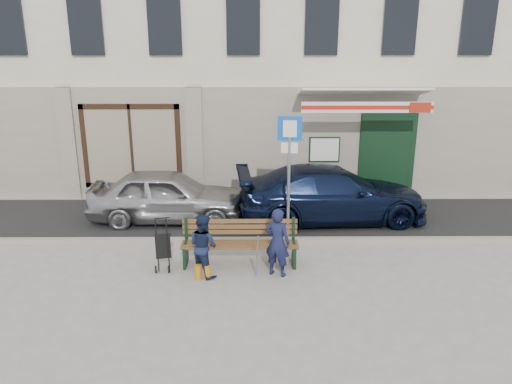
{
  "coord_description": "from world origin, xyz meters",
  "views": [
    {
      "loc": [
        0.25,
        -9.09,
        4.54
      ],
      "look_at": [
        0.32,
        1.6,
        1.2
      ],
      "focal_mm": 35.0,
      "sensor_mm": 36.0,
      "label": 1
    }
  ],
  "objects_px": {
    "car_navy": "(332,194)",
    "parking_sign": "(289,158)",
    "car_silver": "(167,195)",
    "woman": "(203,245)",
    "stroller": "(163,247)",
    "bench": "(238,244)",
    "man": "(277,242)"
  },
  "relations": [
    {
      "from": "car_silver",
      "to": "parking_sign",
      "type": "distance_m",
      "value": 3.53
    },
    {
      "from": "woman",
      "to": "stroller",
      "type": "xyz_separation_m",
      "value": [
        -0.85,
        0.3,
        -0.17
      ]
    },
    {
      "from": "car_silver",
      "to": "stroller",
      "type": "height_order",
      "value": "car_silver"
    },
    {
      "from": "car_silver",
      "to": "woman",
      "type": "height_order",
      "value": "car_silver"
    },
    {
      "from": "car_navy",
      "to": "stroller",
      "type": "xyz_separation_m",
      "value": [
        -3.84,
        -2.81,
        -0.23
      ]
    },
    {
      "from": "car_silver",
      "to": "man",
      "type": "xyz_separation_m",
      "value": [
        2.66,
        -3.11,
        0.03
      ]
    },
    {
      "from": "car_silver",
      "to": "car_navy",
      "type": "relative_size",
      "value": 0.81
    },
    {
      "from": "parking_sign",
      "to": "man",
      "type": "relative_size",
      "value": 2.07
    },
    {
      "from": "man",
      "to": "car_silver",
      "type": "bearing_deg",
      "value": -25.31
    },
    {
      "from": "parking_sign",
      "to": "bench",
      "type": "distance_m",
      "value": 2.27
    },
    {
      "from": "car_silver",
      "to": "stroller",
      "type": "relative_size",
      "value": 3.73
    },
    {
      "from": "stroller",
      "to": "bench",
      "type": "bearing_deg",
      "value": -6.98
    },
    {
      "from": "car_navy",
      "to": "bench",
      "type": "relative_size",
      "value": 2.02
    },
    {
      "from": "bench",
      "to": "woman",
      "type": "distance_m",
      "value": 0.83
    },
    {
      "from": "parking_sign",
      "to": "car_navy",
      "type": "bearing_deg",
      "value": 53.66
    },
    {
      "from": "parking_sign",
      "to": "woman",
      "type": "bearing_deg",
      "value": -130.1
    },
    {
      "from": "man",
      "to": "bench",
      "type": "bearing_deg",
      "value": -7.05
    },
    {
      "from": "parking_sign",
      "to": "woman",
      "type": "distance_m",
      "value": 2.83
    },
    {
      "from": "car_navy",
      "to": "woman",
      "type": "relative_size",
      "value": 3.8
    },
    {
      "from": "car_silver",
      "to": "bench",
      "type": "height_order",
      "value": "car_silver"
    },
    {
      "from": "car_silver",
      "to": "bench",
      "type": "xyz_separation_m",
      "value": [
        1.87,
        -2.63,
        -0.21
      ]
    },
    {
      "from": "car_silver",
      "to": "woman",
      "type": "distance_m",
      "value": 3.34
    },
    {
      "from": "man",
      "to": "woman",
      "type": "bearing_deg",
      "value": 24.24
    },
    {
      "from": "parking_sign",
      "to": "woman",
      "type": "xyz_separation_m",
      "value": [
        -1.78,
        -1.76,
        -1.33
      ]
    },
    {
      "from": "car_navy",
      "to": "woman",
      "type": "distance_m",
      "value": 4.32
    },
    {
      "from": "woman",
      "to": "car_navy",
      "type": "bearing_deg",
      "value": -93.06
    },
    {
      "from": "car_silver",
      "to": "bench",
      "type": "bearing_deg",
      "value": -144.12
    },
    {
      "from": "car_navy",
      "to": "parking_sign",
      "type": "relative_size",
      "value": 1.67
    },
    {
      "from": "bench",
      "to": "man",
      "type": "relative_size",
      "value": 1.72
    },
    {
      "from": "bench",
      "to": "woman",
      "type": "bearing_deg",
      "value": -143.51
    },
    {
      "from": "car_silver",
      "to": "stroller",
      "type": "bearing_deg",
      "value": -172.13
    },
    {
      "from": "parking_sign",
      "to": "stroller",
      "type": "height_order",
      "value": "parking_sign"
    }
  ]
}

